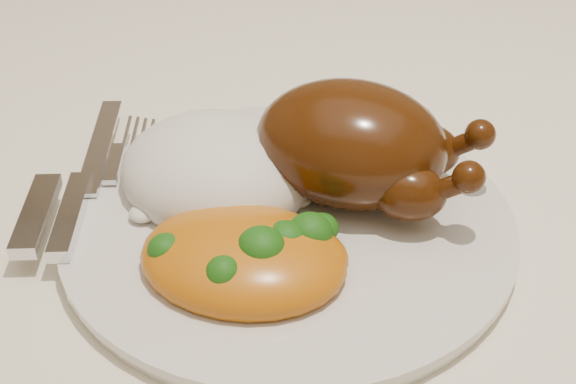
# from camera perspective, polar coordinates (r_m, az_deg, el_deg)

# --- Properties ---
(dining_table) EXTENTS (1.60, 0.90, 0.76)m
(dining_table) POSITION_cam_1_polar(r_m,az_deg,el_deg) (0.70, 11.49, -3.27)
(dining_table) COLOR brown
(dining_table) RESTS_ON floor
(tablecloth) EXTENTS (1.73, 1.03, 0.18)m
(tablecloth) POSITION_cam_1_polar(r_m,az_deg,el_deg) (0.65, 12.23, 1.77)
(tablecloth) COLOR white
(tablecloth) RESTS_ON dining_table
(dinner_plate) EXTENTS (0.37, 0.37, 0.01)m
(dinner_plate) POSITION_cam_1_polar(r_m,az_deg,el_deg) (0.52, 0.00, -2.36)
(dinner_plate) COLOR silver
(dinner_plate) RESTS_ON tablecloth
(roast_chicken) EXTENTS (0.15, 0.10, 0.08)m
(roast_chicken) POSITION_cam_1_polar(r_m,az_deg,el_deg) (0.52, 4.86, 3.34)
(roast_chicken) COLOR #431F07
(roast_chicken) RESTS_ON dinner_plate
(rice_mound) EXTENTS (0.14, 0.13, 0.07)m
(rice_mound) POSITION_cam_1_polar(r_m,az_deg,el_deg) (0.54, -5.06, 1.44)
(rice_mound) COLOR white
(rice_mound) RESTS_ON dinner_plate
(mac_and_cheese) EXTENTS (0.13, 0.10, 0.05)m
(mac_and_cheese) POSITION_cam_1_polar(r_m,az_deg,el_deg) (0.47, -2.56, -4.66)
(mac_and_cheese) COLOR orange
(mac_and_cheese) RESTS_ON dinner_plate
(cutlery) EXTENTS (0.07, 0.19, 0.01)m
(cutlery) POSITION_cam_1_polar(r_m,az_deg,el_deg) (0.55, -15.03, 0.07)
(cutlery) COLOR silver
(cutlery) RESTS_ON dinner_plate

